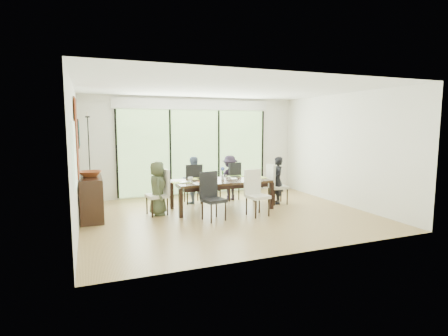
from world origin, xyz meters
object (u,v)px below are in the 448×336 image
object	(u,v)px
chair_right_end	(278,184)
vase	(223,177)
person_left_end	(158,188)
person_right_end	(277,180)
cup_a	(190,179)
bowl	(90,174)
person_far_right	(230,178)
person_far_left	(193,180)
table_top	(221,181)
chair_near_right	(258,193)
laptop	(187,182)
sideboard	(91,196)
chair_far_right	(230,181)
cup_c	(251,176)
chair_left_end	(157,192)
cup_b	(229,178)
chair_far_left	(193,183)
chair_near_left	(214,196)

from	to	relation	value
chair_right_end	vase	distance (m)	1.47
person_left_end	person_right_end	xyz separation A→B (m)	(2.96, 0.00, 0.00)
cup_a	bowl	bearing A→B (deg)	177.33
person_right_end	person_far_right	xyz separation A→B (m)	(-0.93, 0.83, 0.00)
person_far_left	table_top	bearing A→B (deg)	110.45
chair_near_right	laptop	distance (m)	1.57
sideboard	laptop	bearing A→B (deg)	-12.79
chair_far_right	laptop	distance (m)	1.70
chair_right_end	cup_c	bearing A→B (deg)	85.92
chair_left_end	bowl	size ratio (longest dim) A/B	2.15
cup_b	chair_near_right	bearing A→B (deg)	-65.56
person_far_left	cup_c	bearing A→B (deg)	141.70
person_far_right	vase	xyz separation A→B (m)	(-0.50, -0.78, 0.15)
chair_right_end	cup_b	bearing A→B (deg)	98.29
chair_left_end	vase	distance (m)	1.57
cup_a	bowl	size ratio (longest dim) A/B	0.24
chair_far_left	person_far_right	xyz separation A→B (m)	(1.00, -0.02, 0.09)
person_left_end	person_far_left	world-z (taller)	same
chair_far_right	chair_right_end	bearing A→B (deg)	116.43
table_top	laptop	world-z (taller)	laptop
chair_left_end	cup_a	world-z (taller)	chair_left_end
chair_far_left	cup_a	size ratio (longest dim) A/B	8.87
chair_near_right	person_far_right	bearing A→B (deg)	78.91
chair_right_end	chair_near_left	world-z (taller)	same
cup_a	cup_b	size ratio (longest dim) A/B	1.24
chair_near_left	cup_b	bearing A→B (deg)	36.78
table_top	cup_b	distance (m)	0.19
table_top	chair_near_left	size ratio (longest dim) A/B	2.18
chair_left_end	sideboard	xyz separation A→B (m)	(-1.33, 0.35, -0.06)
chair_near_left	person_far_right	bearing A→B (deg)	45.25
chair_right_end	person_right_end	size ratio (longest dim) A/B	0.85
chair_near_left	person_right_end	xyz separation A→B (m)	(1.98, 0.87, 0.09)
chair_far_left	person_left_end	xyz separation A→B (m)	(-1.03, -0.85, 0.09)
person_right_end	person_left_end	bearing A→B (deg)	-75.67
chair_far_left	person_right_end	distance (m)	2.11
person_left_end	vase	distance (m)	1.54
chair_right_end	chair_far_left	distance (m)	2.13
person_left_end	sideboard	xyz separation A→B (m)	(-1.35, 0.35, -0.15)
person_left_end	cup_c	size ratio (longest dim) A/B	10.40
chair_far_left	person_left_end	size ratio (longest dim) A/B	0.85
chair_far_left	chair_near_right	xyz separation A→B (m)	(0.95, -1.72, 0.00)
vase	cup_c	world-z (taller)	vase
laptop	cup_c	world-z (taller)	cup_c
table_top	laptop	size ratio (longest dim) A/B	7.27
chair_far_left	cup_a	world-z (taller)	chair_far_left
person_far_left	chair_right_end	bearing A→B (deg)	148.93
chair_right_end	vase	xyz separation A→B (m)	(-1.45, 0.05, 0.24)
vase	chair_right_end	bearing A→B (deg)	-1.97
person_far_right	chair_near_left	bearing A→B (deg)	58.62
chair_near_right	person_far_left	world-z (taller)	person_far_left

